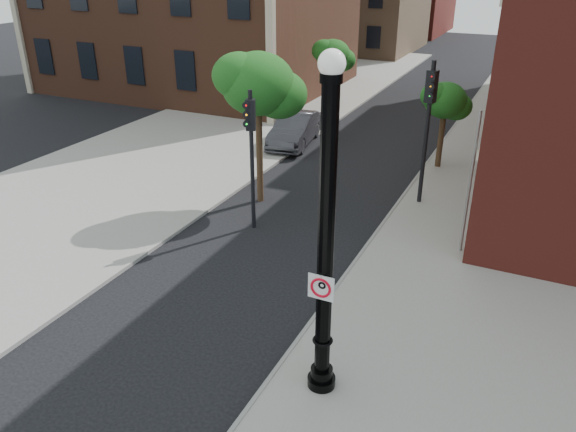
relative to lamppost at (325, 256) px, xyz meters
The scene contains 13 objects.
ground 4.62m from the lamppost, 168.35° to the left, with size 120.00×120.00×0.00m, color black.
sidewalk_right 11.50m from the lamppost, 75.03° to the left, with size 8.00×60.00×0.12m, color gray.
sidewalk_left 22.50m from the lamppost, 123.09° to the left, with size 10.00×50.00×0.12m, color gray.
curb_edge 11.19m from the lamppost, 95.91° to the left, with size 0.10×60.00×0.14m, color gray.
lamppost is the anchor object (origin of this frame).
no_parking_sign 0.64m from the lamppost, 89.82° to the right, with size 0.54×0.06×0.54m.
parked_car 17.22m from the lamppost, 116.68° to the left, with size 1.61×4.61×1.52m, color #2E2E33.
traffic_signal_left 8.11m from the lamppost, 129.01° to the left, with size 0.38×0.42×4.73m.
traffic_signal_right 10.65m from the lamppost, 92.25° to the left, with size 0.40×0.46×5.30m.
utility_pole 7.70m from the lamppost, 77.53° to the left, with size 0.09×0.09×4.59m, color #999999.
street_tree_a 10.38m from the lamppost, 124.96° to the left, with size 3.07×2.78×5.54m.
street_tree_b 22.89m from the lamppost, 110.83° to the left, with size 2.32×2.10×4.18m.
street_tree_c 14.83m from the lamppost, 92.22° to the left, with size 2.09×1.88×3.76m.
Camera 1 is at (6.54, -9.46, 8.63)m, focal length 35.00 mm.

